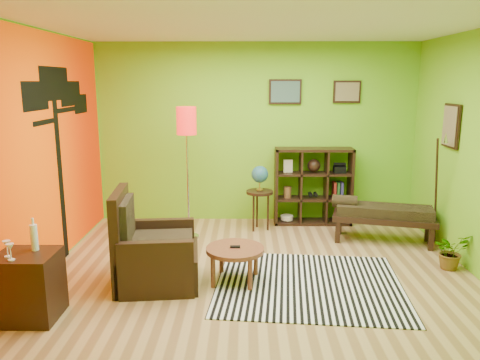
{
  "coord_description": "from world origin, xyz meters",
  "views": [
    {
      "loc": [
        -0.16,
        -5.11,
        2.21
      ],
      "look_at": [
        -0.23,
        0.36,
        1.05
      ],
      "focal_mm": 35.0,
      "sensor_mm": 36.0,
      "label": 1
    }
  ],
  "objects_px": {
    "coffee_table": "(235,252)",
    "side_cabinet": "(28,286)",
    "potted_plant": "(450,255)",
    "globe_table": "(260,182)",
    "bench": "(381,214)",
    "armchair": "(152,256)",
    "floor_lamp": "(187,133)",
    "cube_shelf": "(314,186)"
  },
  "relations": [
    {
      "from": "coffee_table",
      "to": "side_cabinet",
      "type": "relative_size",
      "value": 0.68
    },
    {
      "from": "side_cabinet",
      "to": "potted_plant",
      "type": "height_order",
      "value": "side_cabinet"
    },
    {
      "from": "side_cabinet",
      "to": "potted_plant",
      "type": "relative_size",
      "value": 2.18
    },
    {
      "from": "globe_table",
      "to": "bench",
      "type": "height_order",
      "value": "globe_table"
    },
    {
      "from": "armchair",
      "to": "globe_table",
      "type": "relative_size",
      "value": 1.09
    },
    {
      "from": "floor_lamp",
      "to": "globe_table",
      "type": "relative_size",
      "value": 1.91
    },
    {
      "from": "bench",
      "to": "potted_plant",
      "type": "distance_m",
      "value": 1.14
    },
    {
      "from": "side_cabinet",
      "to": "floor_lamp",
      "type": "distance_m",
      "value": 2.9
    },
    {
      "from": "coffee_table",
      "to": "floor_lamp",
      "type": "height_order",
      "value": "floor_lamp"
    },
    {
      "from": "globe_table",
      "to": "coffee_table",
      "type": "bearing_deg",
      "value": -99.84
    },
    {
      "from": "coffee_table",
      "to": "cube_shelf",
      "type": "bearing_deg",
      "value": 61.87
    },
    {
      "from": "floor_lamp",
      "to": "bench",
      "type": "relative_size",
      "value": 1.29
    },
    {
      "from": "coffee_table",
      "to": "bench",
      "type": "height_order",
      "value": "bench"
    },
    {
      "from": "armchair",
      "to": "bench",
      "type": "distance_m",
      "value": 3.25
    },
    {
      "from": "armchair",
      "to": "side_cabinet",
      "type": "relative_size",
      "value": 1.11
    },
    {
      "from": "cube_shelf",
      "to": "armchair",
      "type": "bearing_deg",
      "value": -132.75
    },
    {
      "from": "cube_shelf",
      "to": "coffee_table",
      "type": "bearing_deg",
      "value": -118.13
    },
    {
      "from": "armchair",
      "to": "potted_plant",
      "type": "bearing_deg",
      "value": 7.46
    },
    {
      "from": "coffee_table",
      "to": "globe_table",
      "type": "height_order",
      "value": "globe_table"
    },
    {
      "from": "globe_table",
      "to": "floor_lamp",
      "type": "bearing_deg",
      "value": -158.92
    },
    {
      "from": "floor_lamp",
      "to": "side_cabinet",
      "type": "bearing_deg",
      "value": -117.71
    },
    {
      "from": "coffee_table",
      "to": "armchair",
      "type": "height_order",
      "value": "armchair"
    },
    {
      "from": "coffee_table",
      "to": "bench",
      "type": "distance_m",
      "value": 2.42
    },
    {
      "from": "floor_lamp",
      "to": "potted_plant",
      "type": "height_order",
      "value": "floor_lamp"
    },
    {
      "from": "globe_table",
      "to": "bench",
      "type": "relative_size",
      "value": 0.68
    },
    {
      "from": "potted_plant",
      "to": "bench",
      "type": "bearing_deg",
      "value": 120.78
    },
    {
      "from": "bench",
      "to": "coffee_table",
      "type": "bearing_deg",
      "value": -145.81
    },
    {
      "from": "side_cabinet",
      "to": "floor_lamp",
      "type": "height_order",
      "value": "floor_lamp"
    },
    {
      "from": "side_cabinet",
      "to": "armchair",
      "type": "bearing_deg",
      "value": 38.31
    },
    {
      "from": "bench",
      "to": "globe_table",
      "type": "bearing_deg",
      "value": 162.63
    },
    {
      "from": "bench",
      "to": "potted_plant",
      "type": "xyz_separation_m",
      "value": [
        0.57,
        -0.96,
        -0.24
      ]
    },
    {
      "from": "side_cabinet",
      "to": "potted_plant",
      "type": "distance_m",
      "value": 4.67
    },
    {
      "from": "coffee_table",
      "to": "side_cabinet",
      "type": "height_order",
      "value": "side_cabinet"
    },
    {
      "from": "globe_table",
      "to": "bench",
      "type": "bearing_deg",
      "value": -17.37
    },
    {
      "from": "coffee_table",
      "to": "globe_table",
      "type": "bearing_deg",
      "value": 80.16
    },
    {
      "from": "floor_lamp",
      "to": "cube_shelf",
      "type": "height_order",
      "value": "floor_lamp"
    },
    {
      "from": "side_cabinet",
      "to": "bench",
      "type": "bearing_deg",
      "value": 29.4
    },
    {
      "from": "globe_table",
      "to": "cube_shelf",
      "type": "height_order",
      "value": "cube_shelf"
    },
    {
      "from": "armchair",
      "to": "globe_table",
      "type": "xyz_separation_m",
      "value": [
        1.24,
        1.94,
        0.42
      ]
    },
    {
      "from": "coffee_table",
      "to": "floor_lamp",
      "type": "distance_m",
      "value": 2.02
    },
    {
      "from": "side_cabinet",
      "to": "potted_plant",
      "type": "xyz_separation_m",
      "value": [
        4.5,
        1.25,
        -0.15
      ]
    },
    {
      "from": "cube_shelf",
      "to": "potted_plant",
      "type": "relative_size",
      "value": 2.73
    }
  ]
}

